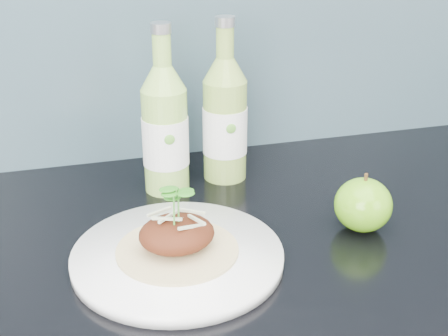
{
  "coord_description": "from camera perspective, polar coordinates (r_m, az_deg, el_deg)",
  "views": [
    {
      "loc": [
        -0.24,
        0.93,
        1.35
      ],
      "look_at": [
        -0.04,
        1.68,
        1.0
      ],
      "focal_mm": 50.0,
      "sensor_mm": 36.0,
      "label": 1
    }
  ],
  "objects": [
    {
      "name": "green_apple",
      "position": [
        0.91,
        12.6,
        -3.3
      ],
      "size": [
        0.11,
        0.11,
        0.09
      ],
      "rotation": [
        0.0,
        0.0,
        0.38
      ],
      "color": "#5B9610",
      "rests_on": "kitchen_counter"
    },
    {
      "name": "cider_bottle_left",
      "position": [
        0.99,
        -5.41,
        3.5
      ],
      "size": [
        0.08,
        0.08,
        0.27
      ],
      "rotation": [
        0.0,
        0.0,
        0.05
      ],
      "color": "#91C451",
      "rests_on": "kitchen_counter"
    },
    {
      "name": "pork_taco",
      "position": [
        0.81,
        -4.35,
        -5.87
      ],
      "size": [
        0.16,
        0.16,
        0.1
      ],
      "color": "tan",
      "rests_on": "dinner_plate"
    },
    {
      "name": "cider_bottle_right",
      "position": [
        1.02,
        0.09,
        4.45
      ],
      "size": [
        0.08,
        0.08,
        0.27
      ],
      "rotation": [
        0.0,
        0.0,
        -0.09
      ],
      "color": "#88AB47",
      "rests_on": "kitchen_counter"
    },
    {
      "name": "dinner_plate",
      "position": [
        0.83,
        -4.27,
        -8.06
      ],
      "size": [
        0.35,
        0.35,
        0.02
      ],
      "color": "white",
      "rests_on": "kitchen_counter"
    }
  ]
}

